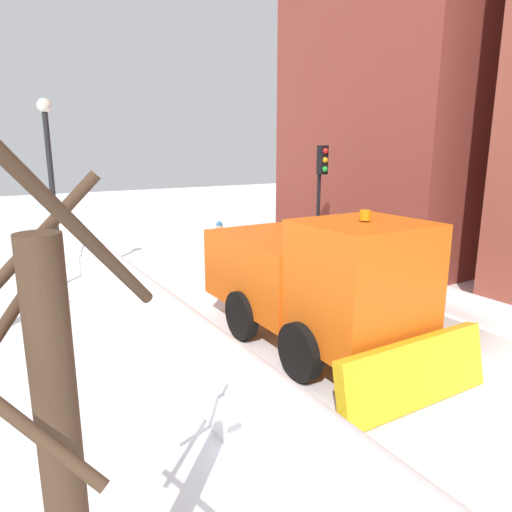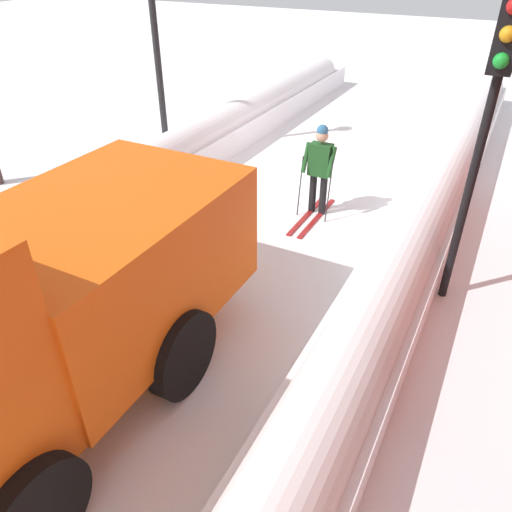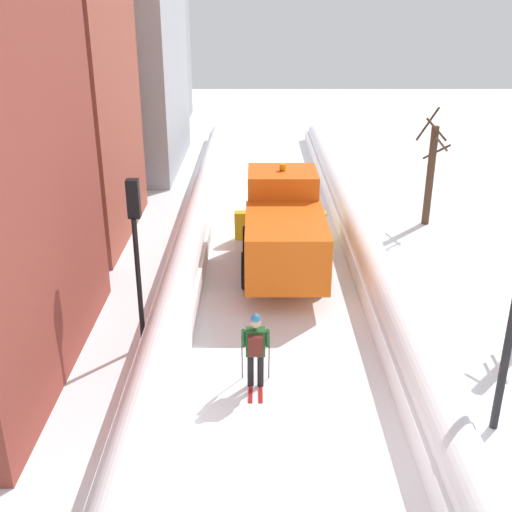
% 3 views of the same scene
% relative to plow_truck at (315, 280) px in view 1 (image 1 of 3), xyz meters
% --- Properties ---
extents(ground_plane, '(80.00, 80.00, 0.00)m').
position_rel_plow_truck_xyz_m(ground_plane, '(-0.15, 1.48, -1.48)').
color(ground_plane, white).
extents(snowbank_left, '(1.10, 36.00, 1.12)m').
position_rel_plow_truck_xyz_m(snowbank_left, '(-2.98, 1.48, -0.97)').
color(snowbank_left, white).
rests_on(snowbank_left, ground).
extents(snowbank_right, '(1.10, 36.00, 1.11)m').
position_rel_plow_truck_xyz_m(snowbank_right, '(2.67, 1.48, -0.98)').
color(snowbank_right, white).
rests_on(snowbank_right, ground).
extents(building_brick_near, '(7.68, 8.02, 16.90)m').
position_rel_plow_truck_xyz_m(building_brick_near, '(-8.91, -5.38, 6.98)').
color(building_brick_near, brown).
rests_on(building_brick_near, ground).
extents(plow_truck, '(3.20, 5.98, 3.12)m').
position_rel_plow_truck_xyz_m(plow_truck, '(0.00, 0.00, 0.00)').
color(plow_truck, orange).
rests_on(plow_truck, ground).
extents(skier, '(0.62, 1.80, 1.81)m').
position_rel_plow_truck_xyz_m(skier, '(-0.86, -6.21, -0.48)').
color(skier, black).
rests_on(skier, ground).
extents(traffic_light_pole, '(0.28, 0.42, 4.24)m').
position_rel_plow_truck_xyz_m(traffic_light_pole, '(-3.63, -4.43, 1.50)').
color(traffic_light_pole, black).
rests_on(traffic_light_pole, ground).
extents(street_lamp, '(0.40, 0.40, 5.55)m').
position_rel_plow_truck_xyz_m(street_lamp, '(3.94, -7.64, 2.01)').
color(street_lamp, black).
rests_on(street_lamp, ground).
extents(bare_tree_mid, '(1.31, 1.30, 4.30)m').
position_rel_plow_truck_xyz_m(bare_tree_mid, '(5.62, 4.48, 0.52)').
color(bare_tree_mid, '#463121').
rests_on(bare_tree_mid, ground).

